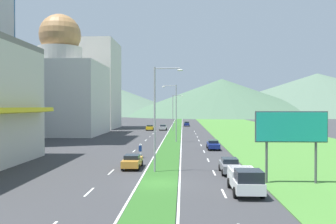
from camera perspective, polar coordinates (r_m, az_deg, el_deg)
name	(u,v)px	position (r m, az deg, el deg)	size (l,w,h in m)	color
ground_plane	(159,184)	(31.01, -1.47, -11.26)	(600.00, 600.00, 0.00)	#38383A
grass_median	(175,132)	(90.51, 1.07, -3.23)	(3.20, 240.00, 0.06)	#2D6023
grass_verge_right	(258,133)	(92.37, 13.97, -3.18)	(24.00, 240.00, 0.06)	#477F33
lane_dash_left_2	(89,192)	(28.74, -12.34, -12.24)	(0.16, 2.80, 0.01)	silver
lane_dash_left_3	(111,172)	(36.78, -8.97, -9.33)	(0.16, 2.80, 0.01)	silver
lane_dash_left_4	(125,160)	(44.95, -6.85, -7.46)	(0.16, 2.80, 0.01)	silver
lane_dash_left_5	(134,151)	(53.20, -5.39, -6.16)	(0.16, 2.80, 0.01)	silver
lane_dash_left_6	(141,145)	(61.49, -4.33, -5.21)	(0.16, 2.80, 0.01)	silver
lane_dash_left_7	(146,140)	(69.81, -3.53, -4.48)	(0.16, 2.80, 0.01)	silver
lane_dash_left_8	(150,137)	(78.15, -2.89, -3.90)	(0.16, 2.80, 0.01)	silver
lane_dash_left_9	(153,134)	(86.50, -2.38, -3.44)	(0.16, 2.80, 0.01)	silver
lane_dash_left_10	(156,131)	(94.87, -1.96, -3.06)	(0.16, 2.80, 0.01)	silver
lane_dash_right_2	(224,193)	(28.02, 8.81, -12.57)	(0.16, 2.80, 0.01)	silver
lane_dash_right_3	(214,173)	(36.21, 7.29, -9.49)	(0.16, 2.80, 0.01)	silver
lane_dash_right_4	(208,160)	(44.49, 6.35, -7.55)	(0.16, 2.80, 0.01)	silver
lane_dash_right_5	(204,151)	(52.81, 5.71, -6.21)	(0.16, 2.80, 0.01)	silver
lane_dash_right_6	(201,145)	(61.15, 5.25, -5.24)	(0.16, 2.80, 0.01)	silver
lane_dash_right_7	(199,140)	(69.51, 4.89, -4.50)	(0.16, 2.80, 0.01)	silver
lane_dash_right_8	(197,137)	(77.89, 4.62, -3.92)	(0.16, 2.80, 0.01)	silver
lane_dash_right_9	(196,134)	(86.27, 4.40, -3.45)	(0.16, 2.80, 0.01)	silver
lane_dash_right_10	(195,131)	(94.65, 4.22, -3.07)	(0.16, 2.80, 0.01)	silver
edge_line_median_left	(168,132)	(90.56, -0.04, -3.25)	(0.16, 240.00, 0.01)	silver
edge_line_median_right	(182,132)	(90.49, 2.18, -3.25)	(0.16, 240.00, 0.01)	silver
domed_building	(60,89)	(87.78, -16.63, 3.44)	(19.36, 19.36, 27.91)	silver
midrise_colored	(88,85)	(110.60, -12.49, 4.16)	(17.04, 17.04, 25.79)	silver
hill_far_left	(102,99)	(285.20, -10.41, 2.10)	(137.19, 137.19, 25.31)	#516B56
hill_far_center	(222,97)	(254.19, 8.50, 2.30)	(142.34, 142.34, 25.73)	#47664C
hill_far_right	(317,94)	(307.68, 22.51, 2.63)	(206.13, 206.13, 32.56)	#516B56
street_lamp_near	(157,112)	(35.63, -1.67, -0.08)	(2.89, 0.44, 10.43)	#99999E
street_lamp_mid	(175,110)	(65.56, 1.07, 0.36)	(2.71, 0.45, 10.46)	#99999E
street_lamp_far	(174,110)	(95.53, 0.94, 0.26)	(2.83, 0.46, 9.59)	#99999E
billboard_roadside	(291,129)	(32.06, 18.91, -2.63)	(6.05, 0.28, 6.13)	#4C4C51
car_0	(150,128)	(98.65, -2.88, -2.46)	(1.99, 4.06, 1.49)	yellow
car_1	(163,127)	(99.28, -0.78, -2.44)	(1.91, 4.17, 1.50)	#B2B2B7
car_2	(132,161)	(38.53, -5.65, -7.73)	(1.90, 4.43, 1.45)	#C6842D
car_3	(230,166)	(36.06, 9.72, -8.33)	(1.86, 4.47, 1.47)	slate
car_4	(213,145)	(55.46, 7.13, -5.12)	(1.85, 4.75, 1.39)	navy
car_5	(187,124)	(119.47, 2.96, -1.88)	(1.85, 4.25, 1.54)	navy
pickup_truck_0	(246,181)	(27.96, 12.16, -10.56)	(2.18, 5.40, 2.00)	silver
motorcycle_rider	(140,152)	(46.05, -4.40, -6.33)	(0.36, 2.00, 1.80)	black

